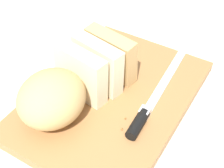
{
  "coord_description": "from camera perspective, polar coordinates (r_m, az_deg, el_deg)",
  "views": [
    {
      "loc": [
        -0.4,
        -0.25,
        0.5
      ],
      "look_at": [
        0.0,
        0.0,
        0.05
      ],
      "focal_mm": 52.86,
      "sensor_mm": 36.0,
      "label": 1
    }
  ],
  "objects": [
    {
      "name": "ground_plane",
      "position": [
        0.68,
        -0.0,
        -3.18
      ],
      "size": [
        3.0,
        3.0,
        0.0
      ],
      "primitive_type": "plane",
      "color": "silver"
    },
    {
      "name": "cutting_board",
      "position": [
        0.68,
        -0.0,
        -2.53
      ],
      "size": [
        0.42,
        0.29,
        0.02
      ],
      "primitive_type": "cube",
      "rotation": [
        0.0,
        0.0,
        0.02
      ],
      "color": "#9E6B3D",
      "rests_on": "ground_plane"
    },
    {
      "name": "bread_loaf",
      "position": [
        0.62,
        -7.02,
        0.08
      ],
      "size": [
        0.26,
        0.15,
        0.1
      ],
      "rotation": [
        0.0,
        0.0,
        -0.12
      ],
      "color": "tan",
      "rests_on": "cutting_board"
    },
    {
      "name": "bread_knife",
      "position": [
        0.63,
        5.92,
        -4.63
      ],
      "size": [
        0.29,
        0.04,
        0.02
      ],
      "rotation": [
        0.0,
        0.0,
        0.08
      ],
      "color": "silver",
      "rests_on": "cutting_board"
    },
    {
      "name": "crumb_near_knife",
      "position": [
        0.61,
        1.7,
        -7.79
      ],
      "size": [
        0.0,
        0.0,
        0.0
      ],
      "primitive_type": "sphere",
      "color": "#996633",
      "rests_on": "cutting_board"
    },
    {
      "name": "crumb_near_loaf",
      "position": [
        0.66,
        -5.01,
        -2.01
      ],
      "size": [
        0.01,
        0.01,
        0.01
      ],
      "primitive_type": "sphere",
      "color": "#996633",
      "rests_on": "cutting_board"
    },
    {
      "name": "crumb_stray_left",
      "position": [
        0.62,
        2.32,
        -5.96
      ],
      "size": [
        0.0,
        0.0,
        0.0
      ],
      "primitive_type": "sphere",
      "color": "#996633",
      "rests_on": "cutting_board"
    }
  ]
}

